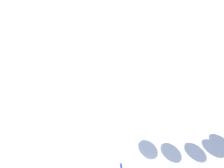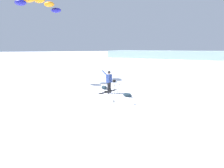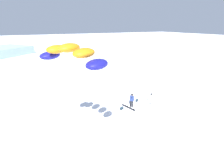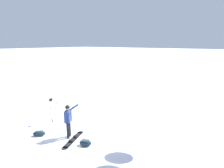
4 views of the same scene
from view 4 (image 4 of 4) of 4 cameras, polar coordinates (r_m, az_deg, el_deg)
ground_plane at (r=10.50m, az=-9.91°, el=-14.02°), size 300.00×300.00×0.00m
snowboarder at (r=9.63m, az=-13.11°, el=-9.94°), size 0.59×0.69×1.72m
snowboard at (r=9.77m, az=-11.67°, el=-16.09°), size 0.83×1.78×0.10m
gear_bag_large at (r=10.57m, az=-21.18°, el=-13.74°), size 0.67×0.65×0.25m
camera_tripod at (r=11.61m, az=-17.95°, el=-6.26°), size 0.73×0.55×1.48m
gear_bag_small at (r=9.15m, az=-8.06°, el=-17.16°), size 0.67×0.54×0.27m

